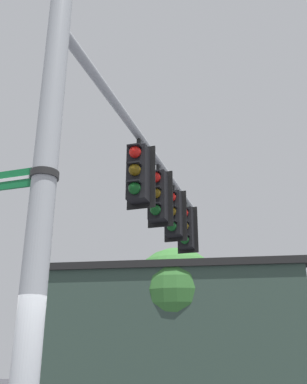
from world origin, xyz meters
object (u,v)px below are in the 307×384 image
object	(u,v)px
traffic_light_mid_inner	(158,196)
traffic_light_nearest_pole	(138,173)
traffic_light_arm_end	(186,228)
street_name_sign	(17,179)
traffic_light_mid_outer	(173,213)

from	to	relation	value
traffic_light_mid_inner	traffic_light_nearest_pole	bearing A→B (deg)	89.89
traffic_light_arm_end	street_name_sign	distance (m)	6.79
traffic_light_nearest_pole	traffic_light_mid_inner	size ratio (longest dim) A/B	1.00
traffic_light_mid_outer	street_name_sign	xyz separation A→B (m)	(0.36, 5.44, -1.27)
street_name_sign	traffic_light_mid_outer	bearing A→B (deg)	-93.81
traffic_light_nearest_pole	traffic_light_mid_outer	distance (m)	2.44
traffic_light_nearest_pole	street_name_sign	bearing A→B (deg)	83.21
traffic_light_nearest_pole	traffic_light_arm_end	size ratio (longest dim) A/B	1.00
traffic_light_mid_outer	traffic_light_mid_inner	bearing A→B (deg)	89.89
traffic_light_mid_inner	street_name_sign	bearing A→B (deg)	85.13
traffic_light_mid_outer	traffic_light_arm_end	world-z (taller)	same
traffic_light_arm_end	traffic_light_mid_inner	bearing A→B (deg)	89.89
traffic_light_nearest_pole	traffic_light_mid_inner	world-z (taller)	same
traffic_light_nearest_pole	traffic_light_arm_end	bearing A→B (deg)	-90.11
traffic_light_arm_end	traffic_light_mid_outer	bearing A→B (deg)	89.89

